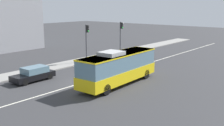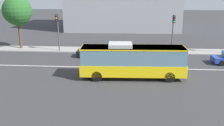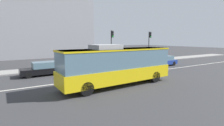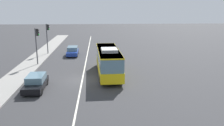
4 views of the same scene
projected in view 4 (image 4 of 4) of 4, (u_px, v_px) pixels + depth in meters
ground_plane at (82, 80)px, 26.59m from camera, size 160.00×160.00×0.00m
sidewalk_kerb at (12, 81)px, 26.11m from camera, size 80.00×3.05×0.14m
lane_centre_line at (82, 80)px, 26.59m from camera, size 76.00×0.16×0.01m
transit_bus at (108, 60)px, 28.31m from camera, size 10.09×2.90×3.46m
sedan_black at (36, 82)px, 23.58m from camera, size 4.55×1.92×1.46m
sedan_blue at (73, 51)px, 39.58m from camera, size 4.55×1.92×1.46m
traffic_light_mid_block at (37, 40)px, 32.45m from camera, size 0.33×0.62×5.20m
traffic_light_far_corner at (48, 34)px, 39.78m from camera, size 0.33×0.62×5.20m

